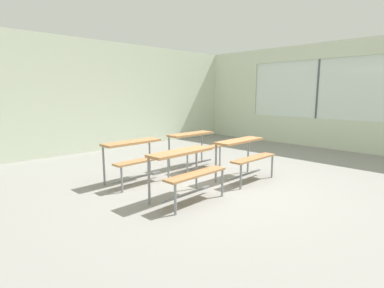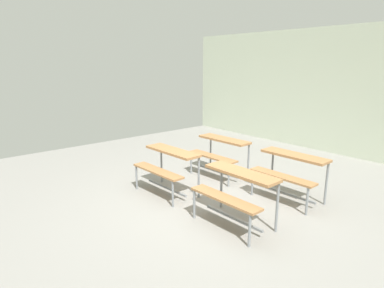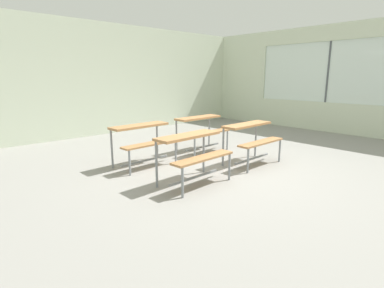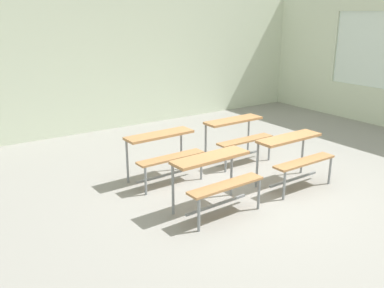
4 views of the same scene
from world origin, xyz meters
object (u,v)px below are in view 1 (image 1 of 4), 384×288
desk_bench_r0c0 (186,163)px  desk_bench_r1c0 (136,152)px  desk_bench_r0c1 (244,150)px  desk_bench_r1c1 (194,142)px

desk_bench_r0c0 → desk_bench_r1c0: 1.28m
desk_bench_r0c1 → desk_bench_r1c1: size_ratio=1.00×
desk_bench_r0c0 → desk_bench_r0c1: 1.50m
desk_bench_r0c1 → desk_bench_r1c1: 1.29m
desk_bench_r1c1 → desk_bench_r1c0: bearing=-178.9°
desk_bench_r0c1 → desk_bench_r1c0: bearing=140.1°
desk_bench_r0c0 → desk_bench_r1c0: (-0.03, 1.28, 0.00)m
desk_bench_r0c0 → desk_bench_r1c0: same height
desk_bench_r1c0 → desk_bench_r1c1: size_ratio=1.01×
desk_bench_r1c0 → desk_bench_r1c1: 1.52m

